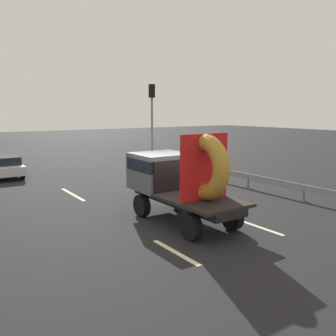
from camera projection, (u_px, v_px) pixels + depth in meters
ground_plane at (168, 220)px, 12.78m from camera, size 120.00×120.00×0.00m
flatbed_truck at (175, 177)px, 12.65m from camera, size 2.02×4.74×3.16m
distant_sedan at (4, 166)px, 20.81m from camera, size 1.64×3.83×1.25m
traffic_light at (152, 113)px, 24.61m from camera, size 0.42×0.36×5.64m
guardrail at (226, 173)px, 19.35m from camera, size 0.10×12.98×0.71m
lane_dash_left_near at (175, 252)px, 9.85m from camera, size 0.16×2.13×0.01m
lane_dash_left_far at (73, 194)px, 16.62m from camera, size 0.16×2.99×0.01m
lane_dash_right_near at (254, 225)px, 12.15m from camera, size 0.16×2.46×0.01m
lane_dash_right_far at (143, 187)px, 18.32m from camera, size 0.16×2.41×0.01m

